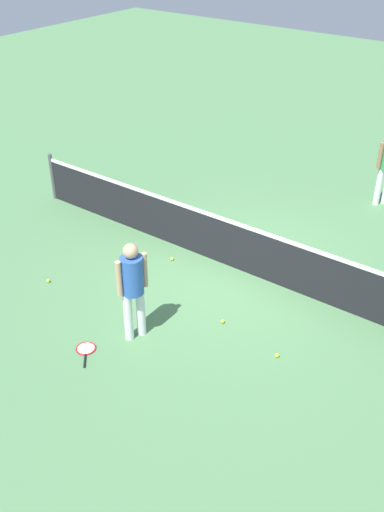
{
  "coord_description": "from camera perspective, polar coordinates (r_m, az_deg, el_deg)",
  "views": [
    {
      "loc": [
        4.62,
        -7.77,
        6.03
      ],
      "look_at": [
        -0.16,
        -1.29,
        0.9
      ],
      "focal_mm": 40.78,
      "sensor_mm": 36.0,
      "label": 1
    }
  ],
  "objects": [
    {
      "name": "tennis_ball_by_net",
      "position": [
        9.56,
        3.03,
        -6.4
      ],
      "size": [
        0.07,
        0.07,
        0.07
      ],
      "primitive_type": "sphere",
      "color": "#C6E033",
      "rests_on": "ground_plane"
    },
    {
      "name": "tennis_ball_midcourt",
      "position": [
        9.02,
        8.35,
        -9.62
      ],
      "size": [
        0.07,
        0.07,
        0.07
      ],
      "primitive_type": "sphere",
      "color": "#C6E033",
      "rests_on": "ground_plane"
    },
    {
      "name": "ground_plane",
      "position": [
        10.87,
        4.71,
        -1.34
      ],
      "size": [
        40.0,
        40.0,
        0.0
      ],
      "primitive_type": "plane",
      "color": "#4C7A4C"
    },
    {
      "name": "tennis_ball_baseline",
      "position": [
        10.79,
        -13.92,
        -2.38
      ],
      "size": [
        0.07,
        0.07,
        0.07
      ],
      "primitive_type": "sphere",
      "color": "#C6E033",
      "rests_on": "ground_plane"
    },
    {
      "name": "player_near_side",
      "position": [
        8.75,
        -5.85,
        -2.7
      ],
      "size": [
        0.44,
        0.52,
        1.7
      ],
      "color": "white",
      "rests_on": "ground_plane"
    },
    {
      "name": "court_net",
      "position": [
        10.6,
        4.83,
        0.91
      ],
      "size": [
        10.09,
        0.09,
        1.07
      ],
      "color": "#4C4C51",
      "rests_on": "ground_plane"
    },
    {
      "name": "tennis_ball_near_player",
      "position": [
        11.09,
        -1.97,
        -0.27
      ],
      "size": [
        0.07,
        0.07,
        0.07
      ],
      "primitive_type": "sphere",
      "color": "#C6E033",
      "rests_on": "ground_plane"
    },
    {
      "name": "tennis_racket_near_player",
      "position": [
        9.2,
        -10.38,
        -9.01
      ],
      "size": [
        0.52,
        0.55,
        0.03
      ],
      "color": "red",
      "rests_on": "ground_plane"
    }
  ]
}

